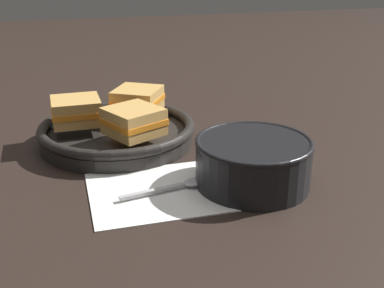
% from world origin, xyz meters
% --- Properties ---
extents(ground_plane, '(4.00, 4.00, 0.00)m').
position_xyz_m(ground_plane, '(0.00, 0.00, 0.00)').
color(ground_plane, black).
extents(napkin, '(0.21, 0.18, 0.00)m').
position_xyz_m(napkin, '(-0.08, -0.05, 0.00)').
color(napkin, white).
rests_on(napkin, ground_plane).
extents(soup_bowl, '(0.18, 0.18, 0.07)m').
position_xyz_m(soup_bowl, '(0.07, -0.07, 0.04)').
color(soup_bowl, black).
rests_on(soup_bowl, ground_plane).
extents(spoon, '(0.15, 0.04, 0.01)m').
position_xyz_m(spoon, '(-0.04, -0.05, 0.01)').
color(spoon, '#B7B7BC').
rests_on(spoon, napkin).
extents(skillet, '(0.29, 0.29, 0.04)m').
position_xyz_m(skillet, '(-0.11, 0.16, 0.02)').
color(skillet, black).
rests_on(skillet, ground_plane).
extents(sandwich_near_left, '(0.09, 0.09, 0.05)m').
position_xyz_m(sandwich_near_left, '(-0.18, 0.18, 0.07)').
color(sandwich_near_left, tan).
rests_on(sandwich_near_left, skillet).
extents(sandwich_near_right, '(0.12, 0.12, 0.05)m').
position_xyz_m(sandwich_near_right, '(-0.09, 0.09, 0.07)').
color(sandwich_near_right, tan).
rests_on(sandwich_near_right, skillet).
extents(sandwich_far_left, '(0.12, 0.12, 0.05)m').
position_xyz_m(sandwich_far_left, '(-0.06, 0.22, 0.07)').
color(sandwich_far_left, tan).
rests_on(sandwich_far_left, skillet).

